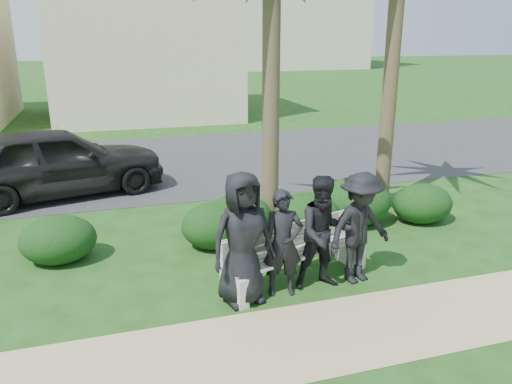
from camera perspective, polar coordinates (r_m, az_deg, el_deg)
The scene contains 16 objects.
ground at distance 8.30m, azimuth 6.09°, elevation -8.78°, with size 160.00×160.00×0.00m, color #1E3E11.
footpath at distance 6.89m, azimuth 12.11°, elevation -14.97°, with size 30.00×1.60×0.01m, color tan.
asphalt_street at distance 15.56m, azimuth -5.43°, elevation 3.75°, with size 160.00×8.00×0.01m, color #2D2D30.
stucco_bldg_right at distance 24.91m, azimuth -12.98°, elevation 17.00°, with size 8.40×8.40×7.30m.
park_bench at distance 7.78m, azimuth 4.60°, elevation -7.48°, with size 2.57×1.23×0.85m.
man_a at distance 6.95m, azimuth -1.54°, elevation -5.35°, with size 0.94×0.61×1.92m, color black.
man_b at distance 7.22m, azimuth 3.11°, elevation -5.88°, with size 0.58×0.38×1.59m, color black.
man_c at distance 7.45m, azimuth 7.80°, elevation -4.65°, with size 0.84×0.66×1.74m, color black.
man_d at distance 7.72m, azimuth 11.78°, elevation -4.06°, with size 1.13×0.65×1.74m, color black.
hedge_a at distance 9.02m, azimuth -21.69°, elevation -4.93°, with size 1.25×1.04×0.82m, color black.
hedge_b at distance 9.00m, azimuth -4.42°, elevation -3.64°, with size 1.30×1.08×0.85m, color black.
hedge_c at distance 9.35m, azimuth -2.13°, elevation -2.75°, with size 1.32×1.09×0.86m, color black.
hedge_d at distance 9.52m, azimuth 5.81°, elevation -2.49°, with size 1.30×1.07×0.85m, color black.
hedge_e at distance 10.22m, azimuth 11.18°, elevation -0.93°, with size 1.51×1.25×0.98m, color black.
hedge_f at distance 10.73m, azimuth 18.48°, elevation -1.12°, with size 1.25×1.03×0.81m, color black.
car_a at distance 12.62m, azimuth -21.80°, elevation 3.24°, with size 1.96×4.88×1.66m, color black.
Camera 1 is at (-3.00, -6.83, 3.64)m, focal length 35.00 mm.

